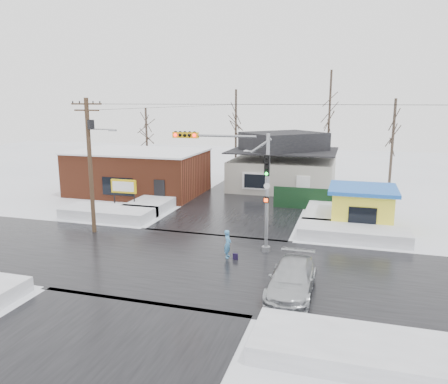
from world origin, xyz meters
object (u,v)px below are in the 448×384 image
(traffic_signal, at_px, (241,175))
(kiosk, at_px, (362,207))
(pedestrian, at_px, (228,244))
(car, at_px, (292,279))
(marquee_sign, at_px, (124,187))
(utility_pole, at_px, (91,158))

(traffic_signal, xyz_separation_m, kiosk, (7.07, 7.03, -3.08))
(pedestrian, bearing_deg, kiosk, -44.13)
(pedestrian, height_order, car, pedestrian)
(marquee_sign, xyz_separation_m, car, (15.26, -11.90, -1.20))
(utility_pole, distance_m, marquee_sign, 6.87)
(marquee_sign, distance_m, pedestrian, 13.83)
(utility_pole, bearing_deg, car, -22.60)
(car, bearing_deg, traffic_signal, 125.33)
(pedestrian, relative_size, car, 0.33)
(car, bearing_deg, utility_pole, 157.27)
(traffic_signal, bearing_deg, kiosk, 44.84)
(traffic_signal, xyz_separation_m, pedestrian, (-0.33, -1.65, -3.73))
(utility_pole, xyz_separation_m, car, (14.19, -5.91, -4.39))
(pedestrian, bearing_deg, traffic_signal, -14.91)
(utility_pole, height_order, car, utility_pole)
(traffic_signal, relative_size, utility_pole, 0.78)
(marquee_sign, bearing_deg, traffic_signal, -29.72)
(marquee_sign, height_order, kiosk, kiosk)
(marquee_sign, xyz_separation_m, pedestrian, (11.11, -8.17, -1.11))
(pedestrian, bearing_deg, car, -135.60)
(utility_pole, xyz_separation_m, pedestrian, (10.04, -2.18, -4.30))
(marquee_sign, relative_size, car, 0.51)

